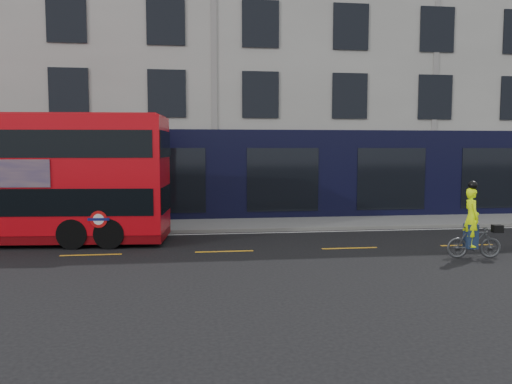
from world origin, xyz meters
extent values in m
plane|color=black|center=(0.00, 0.00, 0.00)|extent=(120.00, 120.00, 0.00)
cube|color=gray|center=(0.00, 6.50, 0.06)|extent=(60.00, 3.00, 0.12)
cube|color=slate|center=(0.00, 5.00, 0.07)|extent=(60.00, 0.12, 0.13)
cube|color=#B3B1A9|center=(0.00, 13.00, 7.50)|extent=(50.00, 10.00, 15.00)
cube|color=black|center=(0.00, 7.98, 2.00)|extent=(50.00, 0.08, 4.00)
cube|color=silver|center=(0.00, 4.70, 0.00)|extent=(58.00, 0.10, 0.01)
cube|color=red|center=(-7.16, 3.80, 2.34)|extent=(10.76, 3.28, 3.81)
cube|color=#670408|center=(-7.16, 3.80, 0.29)|extent=(10.76, 3.23, 0.29)
cube|color=black|center=(-7.16, 3.80, 1.49)|extent=(10.35, 3.28, 0.87)
cube|color=black|center=(-7.16, 3.80, 3.33)|extent=(10.35, 3.28, 0.87)
cube|color=#AA0B13|center=(-7.16, 3.80, 4.26)|extent=(10.55, 3.17, 0.08)
cube|color=black|center=(-1.85, 3.36, 1.49)|extent=(0.22, 2.16, 0.87)
cube|color=black|center=(-1.85, 3.36, 3.33)|extent=(0.22, 2.16, 0.87)
cylinder|color=red|center=(-3.90, 2.29, 0.96)|extent=(0.54, 0.06, 0.54)
cylinder|color=white|center=(-3.90, 2.28, 0.96)|extent=(0.35, 0.05, 0.35)
cube|color=#0C1459|center=(-3.90, 2.28, 0.96)|extent=(0.67, 0.08, 0.09)
cylinder|color=black|center=(-3.51, 3.50, 0.48)|extent=(1.16, 2.53, 0.96)
cylinder|color=black|center=(-4.66, 3.59, 0.48)|extent=(1.16, 2.53, 0.96)
imported|color=#45474A|center=(7.13, -0.35, 0.47)|extent=(1.61, 0.64, 0.94)
imported|color=#D3FE06|center=(7.03, -0.34, 1.20)|extent=(0.48, 0.66, 1.69)
cube|color=black|center=(7.78, -0.43, 0.87)|extent=(0.31, 0.25, 0.22)
cube|color=#1B2C49|center=(7.03, -0.34, 0.65)|extent=(0.35, 0.42, 0.70)
sphere|color=black|center=(7.03, -0.34, 2.13)|extent=(0.26, 0.26, 0.26)
camera|label=1|loc=(-0.95, -13.70, 3.18)|focal=35.00mm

